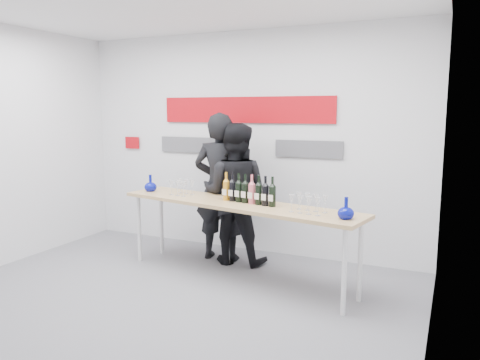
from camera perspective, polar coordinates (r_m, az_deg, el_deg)
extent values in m
plane|color=slate|center=(5.06, -8.90, -14.23)|extent=(5.00, 5.00, 0.00)
cube|color=silver|center=(6.44, 0.71, 4.54)|extent=(5.00, 0.04, 3.00)
cube|color=#B30710|center=(6.39, 0.60, 8.55)|extent=(2.50, 0.02, 0.35)
cube|color=#59595E|center=(6.83, -6.33, 4.30)|extent=(0.90, 0.02, 0.22)
cube|color=#59595E|center=(6.10, 8.35, 3.76)|extent=(0.90, 0.02, 0.22)
cube|color=#B30710|center=(7.39, -13.01, 4.45)|extent=(0.25, 0.02, 0.18)
cube|color=tan|center=(5.33, -0.45, -2.95)|extent=(3.08, 1.16, 0.04)
cylinder|color=silver|center=(6.21, -12.19, -5.77)|extent=(0.05, 0.05, 0.87)
cylinder|color=silver|center=(4.61, 12.60, -10.85)|extent=(0.05, 0.05, 0.87)
cylinder|color=silver|center=(6.48, -9.55, -5.11)|extent=(0.05, 0.05, 0.87)
cylinder|color=silver|center=(4.97, 14.45, -9.50)|extent=(0.05, 0.05, 0.87)
imported|color=black|center=(6.07, -2.44, -0.85)|extent=(0.76, 0.55, 1.92)
imported|color=black|center=(5.94, -0.64, -1.69)|extent=(0.95, 0.78, 1.79)
cylinder|color=black|center=(6.09, -1.53, -10.02)|extent=(0.16, 0.16, 0.02)
cylinder|color=black|center=(5.91, -1.56, -3.79)|extent=(0.02, 0.02, 1.37)
sphere|color=black|center=(5.78, -1.71, 2.99)|extent=(0.05, 0.05, 0.05)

